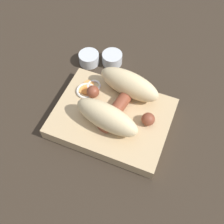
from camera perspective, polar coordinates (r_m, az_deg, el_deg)
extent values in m
plane|color=#33281E|center=(0.63, 0.00, -1.99)|extent=(3.00, 3.00, 0.00)
cube|color=tan|center=(0.62, 0.00, -1.27)|extent=(0.25, 0.19, 0.03)
ellipsoid|color=beige|center=(0.57, -1.38, -0.94)|extent=(0.15, 0.07, 0.06)
ellipsoid|color=beige|center=(0.62, 3.51, 5.66)|extent=(0.15, 0.07, 0.06)
cylinder|color=brown|center=(0.60, 1.57, 1.43)|extent=(0.05, 0.14, 0.03)
sphere|color=brown|center=(0.59, 7.36, -1.46)|extent=(0.03, 0.03, 0.03)
sphere|color=brown|center=(0.63, -3.89, 4.14)|extent=(0.03, 0.03, 0.03)
cylinder|color=orange|center=(0.64, -5.26, 4.29)|extent=(0.03, 0.03, 0.00)
cylinder|color=#F99E4C|center=(0.65, -5.85, 4.60)|extent=(0.03, 0.03, 0.00)
cylinder|color=orange|center=(0.64, -4.36, 3.91)|extent=(0.03, 0.03, 0.00)
cylinder|color=#F99E4C|center=(0.65, -4.75, 5.59)|extent=(0.03, 0.03, 0.00)
torus|color=silver|center=(0.64, -5.31, 4.34)|extent=(0.04, 0.04, 0.01)
torus|color=silver|center=(0.65, -3.72, 5.33)|extent=(0.03, 0.03, 0.00)
torus|color=silver|center=(0.65, -3.67, 5.51)|extent=(0.03, 0.03, 0.00)
cylinder|color=silver|center=(0.73, 0.04, 10.81)|extent=(0.05, 0.05, 0.03)
cylinder|color=gold|center=(0.74, 0.04, 10.36)|extent=(0.04, 0.04, 0.01)
cylinder|color=silver|center=(0.73, -4.69, 10.79)|extent=(0.05, 0.05, 0.03)
cylinder|color=maroon|center=(0.74, -4.64, 10.33)|extent=(0.04, 0.04, 0.01)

